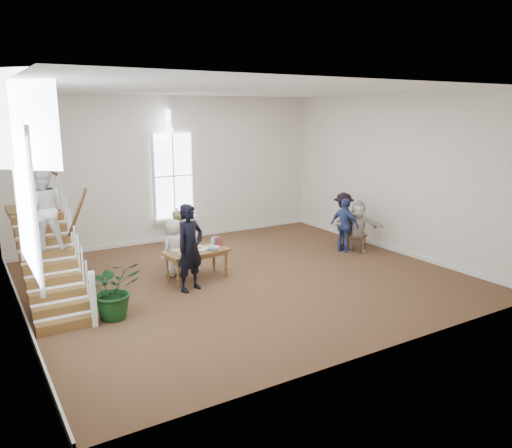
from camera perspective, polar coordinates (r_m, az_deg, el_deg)
ground at (r=12.37m, az=-1.29°, el=-6.22°), size 10.00×10.00×0.00m
room_shell at (r=16.08m, az=-9.13°, el=-0.42°), size 10.49×10.00×10.00m
staircase at (r=11.26m, az=-22.89°, el=-0.60°), size 1.10×4.10×2.92m
library_table at (r=12.24m, az=-6.82°, el=-3.37°), size 1.60×0.92×0.78m
police_officer at (r=11.40m, az=-7.55°, el=-2.71°), size 0.85×0.70×2.01m
elderly_woman at (r=12.62m, az=-9.39°, el=-2.61°), size 0.83×0.73×1.43m
person_yellow at (r=13.17m, az=-9.00°, el=-1.75°), size 0.86×0.74×1.52m
woman_cluster_a at (r=14.67m, az=10.12°, el=-0.16°), size 0.62×1.00×1.58m
woman_cluster_b at (r=15.20m, az=9.93°, el=0.45°), size 1.05×1.24×1.66m
woman_cluster_c at (r=14.75m, az=11.58°, el=-0.28°), size 1.38×1.24×1.52m
floor_plant at (r=10.31m, az=-15.91°, el=-7.19°), size 1.09×0.95×1.19m
side_chair at (r=14.83m, az=11.20°, el=-0.93°), size 0.59×0.59×1.03m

